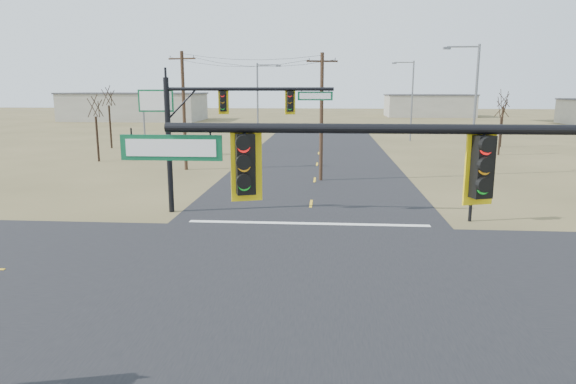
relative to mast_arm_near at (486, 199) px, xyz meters
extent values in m
plane|color=olive|center=(-3.61, 8.52, -4.80)|extent=(320.00, 320.00, 0.00)
cube|color=black|center=(-3.61, 8.52, -4.79)|extent=(160.00, 14.00, 0.02)
cube|color=black|center=(-3.61, 8.52, -4.79)|extent=(14.00, 160.00, 0.02)
cube|color=silver|center=(-3.61, 16.02, -4.77)|extent=(12.00, 0.40, 0.01)
cylinder|color=black|center=(-0.80, 0.00, 1.17)|extent=(9.38, 0.17, 0.17)
cube|color=#0C5430|center=(-5.41, 0.00, 0.82)|extent=(1.80, 0.05, 0.45)
cylinder|color=black|center=(-11.17, 18.06, -1.20)|extent=(0.29, 0.29, 7.20)
cylinder|color=black|center=(-6.80, 18.06, 1.80)|extent=(8.75, 0.19, 0.19)
cube|color=#0C5430|center=(-3.37, 18.06, 1.45)|extent=(1.80, 0.05, 0.45)
cylinder|color=black|center=(4.58, 17.22, -2.83)|extent=(0.17, 0.17, 3.94)
cylinder|color=#41281C|center=(-3.17, 28.49, -0.24)|extent=(0.26, 0.26, 9.12)
cube|color=#41281C|center=(-3.17, 28.49, 3.72)|extent=(2.21, 0.55, 0.12)
cylinder|color=#41281C|center=(-14.43, 32.76, -0.01)|extent=(0.28, 0.28, 9.57)
cube|color=#41281C|center=(-14.43, 32.76, 4.18)|extent=(2.31, 0.61, 0.12)
cylinder|color=slate|center=(-20.96, 41.38, -1.53)|extent=(0.17, 0.17, 6.54)
cylinder|color=slate|center=(-18.35, 41.38, -1.53)|extent=(0.17, 0.17, 6.54)
cube|color=#0C5430|center=(-19.65, 41.38, 0.65)|extent=(3.48, 0.31, 2.18)
cylinder|color=slate|center=(8.51, 31.96, 0.15)|extent=(0.20, 0.20, 9.90)
cylinder|color=slate|center=(7.32, 31.96, 4.91)|extent=(2.38, 0.12, 0.12)
cube|color=slate|center=(6.13, 31.96, 4.81)|extent=(0.59, 0.36, 0.18)
cylinder|color=slate|center=(7.91, 58.42, 0.23)|extent=(0.20, 0.20, 10.05)
cylinder|color=slate|center=(6.70, 58.42, 5.05)|extent=(2.41, 0.12, 0.12)
cube|color=slate|center=(5.50, 58.42, 4.95)|extent=(0.56, 0.28, 0.18)
cylinder|color=slate|center=(-10.08, 45.30, -0.19)|extent=(0.18, 0.18, 9.22)
cylinder|color=slate|center=(-8.98, 45.30, 4.22)|extent=(2.21, 0.11, 0.11)
cube|color=slate|center=(-7.87, 45.30, 4.12)|extent=(0.52, 0.25, 0.17)
cylinder|color=black|center=(-23.84, 36.95, -2.73)|extent=(0.20, 0.20, 4.13)
cylinder|color=black|center=(-27.11, 47.48, -2.40)|extent=(0.22, 0.22, 4.80)
cylinder|color=black|center=(14.63, 44.63, -2.88)|extent=(0.20, 0.20, 3.84)
cylinder|color=black|center=(17.19, 52.13, -2.51)|extent=(0.20, 0.20, 4.57)
cube|color=#A9A696|center=(-43.61, 98.52, -2.05)|extent=(28.00, 14.00, 5.50)
cube|color=#A9A696|center=(21.39, 118.52, -2.30)|extent=(20.00, 12.00, 5.00)
camera|label=1|loc=(-2.69, -8.72, 1.83)|focal=32.00mm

